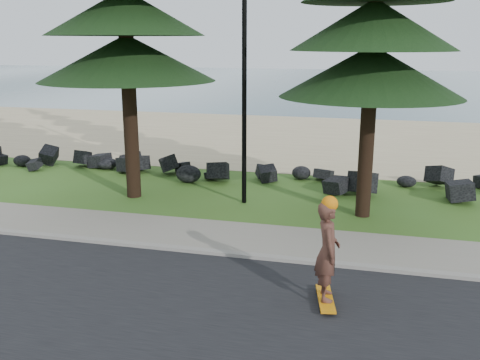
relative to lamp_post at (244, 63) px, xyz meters
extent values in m
plane|color=#3A5B1C|center=(0.00, -3.20, -4.13)|extent=(160.00, 160.00, 0.00)
cube|color=black|center=(0.00, -7.70, -4.12)|extent=(160.00, 7.00, 0.02)
cube|color=gray|center=(0.00, -4.10, -4.08)|extent=(160.00, 0.20, 0.10)
cube|color=gray|center=(0.00, -3.00, -4.09)|extent=(160.00, 2.00, 0.08)
cube|color=tan|center=(0.00, 11.30, -4.13)|extent=(160.00, 15.00, 0.01)
cube|color=#31545E|center=(0.00, 47.80, -4.13)|extent=(160.00, 58.00, 0.01)
cylinder|color=black|center=(0.00, 0.00, -0.13)|extent=(0.14, 0.14, 8.00)
cube|color=orange|center=(2.98, -5.85, -4.03)|extent=(0.48, 1.15, 0.04)
imported|color=#4F2D24|center=(2.98, -5.85, -3.08)|extent=(0.57, 0.75, 1.86)
sphere|color=orange|center=(2.98, -5.85, -2.19)|extent=(0.30, 0.30, 0.30)
camera|label=1|loc=(3.64, -14.99, 0.62)|focal=40.00mm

